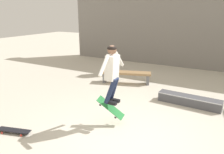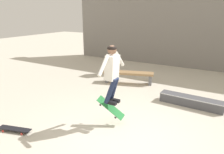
{
  "view_description": "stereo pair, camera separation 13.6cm",
  "coord_description": "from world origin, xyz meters",
  "views": [
    {
      "loc": [
        1.86,
        -3.97,
        2.76
      ],
      "look_at": [
        -0.51,
        0.33,
        1.28
      ],
      "focal_mm": 35.0,
      "sensor_mm": 36.0,
      "label": 1
    },
    {
      "loc": [
        1.97,
        -3.9,
        2.76
      ],
      "look_at": [
        -0.51,
        0.33,
        1.28
      ],
      "focal_mm": 35.0,
      "sensor_mm": 36.0,
      "label": 2
    }
  ],
  "objects": [
    {
      "name": "ground_plane",
      "position": [
        0.0,
        0.0,
        0.0
      ],
      "size": [
        40.0,
        40.0,
        0.0
      ],
      "primitive_type": "plane",
      "color": "beige"
    },
    {
      "name": "building_backdrop",
      "position": [
        0.0,
        7.5,
        2.11
      ],
      "size": [
        14.16,
        0.52,
        5.2
      ],
      "color": "gray",
      "rests_on": "ground_plane"
    },
    {
      "name": "park_bench",
      "position": [
        -1.68,
        3.62,
        0.34
      ],
      "size": [
        2.0,
        1.03,
        0.46
      ],
      "rotation": [
        0.0,
        0.0,
        0.33
      ],
      "color": "#99754C",
      "rests_on": "ground_plane"
    },
    {
      "name": "skate_ledge",
      "position": [
        0.94,
        2.59,
        0.15
      ],
      "size": [
        1.87,
        0.48,
        0.29
      ],
      "rotation": [
        0.0,
        0.0,
        -0.06
      ],
      "color": "#4C4C51",
      "rests_on": "ground_plane"
    },
    {
      "name": "skater",
      "position": [
        -0.51,
        0.33,
        1.46
      ],
      "size": [
        0.32,
        1.19,
        1.4
      ],
      "rotation": [
        0.0,
        0.0,
        0.02
      ],
      "color": "silver"
    },
    {
      "name": "skateboard_flipping",
      "position": [
        -0.59,
        0.4,
        0.44
      ],
      "size": [
        0.65,
        0.35,
        0.56
      ],
      "rotation": [
        0.0,
        0.0,
        0.25
      ],
      "color": "#237F38"
    },
    {
      "name": "skateboard_resting",
      "position": [
        -2.38,
        -1.09,
        0.07
      ],
      "size": [
        0.84,
        0.4,
        0.08
      ],
      "rotation": [
        0.0,
        0.0,
        0.28
      ],
      "color": "black",
      "rests_on": "ground_plane"
    }
  ]
}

